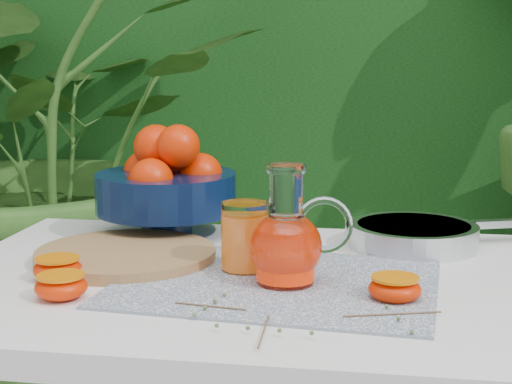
% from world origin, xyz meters
% --- Properties ---
extents(hedge_backdrop, '(8.00, 1.65, 2.50)m').
position_xyz_m(hedge_backdrop, '(0.06, 2.06, 1.19)').
color(hedge_backdrop, '#124212').
rests_on(hedge_backdrop, ground).
extents(potted_plant_left, '(2.35, 2.35, 1.69)m').
position_xyz_m(potted_plant_left, '(-1.01, 1.12, 0.84)').
color(potted_plant_left, '#2E591E').
rests_on(potted_plant_left, ground).
extents(white_table, '(1.00, 0.70, 0.75)m').
position_xyz_m(white_table, '(-0.13, 0.03, 0.67)').
color(white_table, white).
rests_on(white_table, ground).
extents(placemat, '(0.51, 0.41, 0.00)m').
position_xyz_m(placemat, '(-0.09, -0.01, 0.75)').
color(placemat, '#0E214E').
rests_on(placemat, white_table).
extents(cutting_board, '(0.32, 0.32, 0.02)m').
position_xyz_m(cutting_board, '(-0.35, 0.08, 0.76)').
color(cutting_board, '#9D7947').
rests_on(cutting_board, white_table).
extents(fruit_bowl, '(0.31, 0.31, 0.21)m').
position_xyz_m(fruit_bowl, '(-0.34, 0.29, 0.85)').
color(fruit_bowl, black).
rests_on(fruit_bowl, white_table).
extents(juice_pitcher, '(0.16, 0.12, 0.18)m').
position_xyz_m(juice_pitcher, '(-0.07, -0.02, 0.82)').
color(juice_pitcher, white).
rests_on(juice_pitcher, white_table).
extents(juice_tumbler, '(0.07, 0.07, 0.11)m').
position_xyz_m(juice_tumbler, '(-0.15, 0.05, 0.81)').
color(juice_tumbler, white).
rests_on(juice_tumbler, white_table).
extents(saute_pan, '(0.42, 0.29, 0.04)m').
position_xyz_m(saute_pan, '(0.13, 0.25, 0.77)').
color(saute_pan, silver).
rests_on(saute_pan, white_table).
extents(orange_halves, '(0.60, 0.18, 0.04)m').
position_xyz_m(orange_halves, '(-0.24, -0.08, 0.77)').
color(orange_halves, red).
rests_on(orange_halves, white_table).
extents(thyme_sprigs, '(0.36, 0.22, 0.01)m').
position_xyz_m(thyme_sprigs, '(-0.04, -0.17, 0.76)').
color(thyme_sprigs, brown).
rests_on(thyme_sprigs, white_table).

